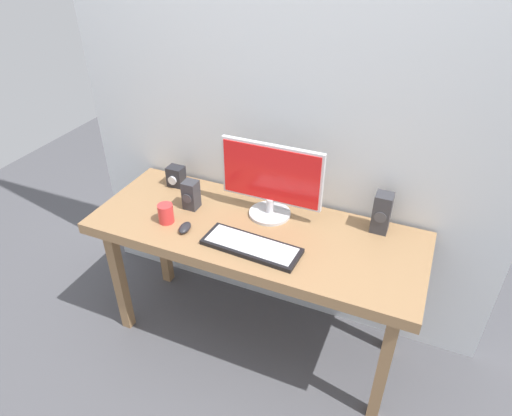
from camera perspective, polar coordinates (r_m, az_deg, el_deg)
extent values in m
plane|color=#4C4C51|center=(2.72, -0.14, -15.72)|extent=(6.00, 6.00, 0.00)
cube|color=silver|center=(2.17, 3.69, 18.48)|extent=(2.32, 0.04, 3.00)
cube|color=#936D47|center=(2.21, -0.17, -3.15)|extent=(1.63, 0.62, 0.06)
cube|color=#936D47|center=(2.63, -16.78, -8.59)|extent=(0.05, 0.05, 0.71)
cube|color=#936D47|center=(2.22, 15.71, -18.67)|extent=(0.05, 0.05, 0.71)
cube|color=#936D47|center=(2.89, -11.63, -3.43)|extent=(0.05, 0.05, 0.71)
cube|color=#936D47|center=(2.51, 17.46, -11.23)|extent=(0.05, 0.05, 0.71)
cylinder|color=silver|center=(2.29, 1.74, -0.65)|extent=(0.21, 0.21, 0.02)
cylinder|color=silver|center=(2.26, 1.76, 0.30)|extent=(0.04, 0.04, 0.08)
cube|color=silver|center=(2.18, 1.96, 4.37)|extent=(0.51, 0.02, 0.30)
cube|color=red|center=(2.17, 1.82, 4.20)|extent=(0.49, 0.01, 0.28)
cube|color=black|center=(2.07, -0.58, -4.85)|extent=(0.46, 0.19, 0.02)
cube|color=silver|center=(2.06, -0.59, -4.59)|extent=(0.42, 0.16, 0.00)
ellipsoid|color=#232328|center=(2.20, -8.92, -2.45)|extent=(0.06, 0.10, 0.03)
cube|color=#333338|center=(2.21, 15.53, -0.57)|extent=(0.08, 0.08, 0.20)
cylinder|color=#3F3F44|center=(2.17, 15.33, -1.17)|extent=(0.06, 0.00, 0.06)
cube|color=#333338|center=(2.33, -8.16, 1.66)|extent=(0.07, 0.07, 0.15)
cylinder|color=#3F3F44|center=(2.30, -8.63, 1.19)|extent=(0.05, 0.00, 0.05)
cube|color=#232328|center=(2.55, -10.00, 3.96)|extent=(0.09, 0.07, 0.11)
cylinder|color=silver|center=(2.52, -10.48, 3.41)|extent=(0.05, 0.01, 0.05)
cylinder|color=red|center=(2.26, -11.26, -0.67)|extent=(0.08, 0.08, 0.10)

